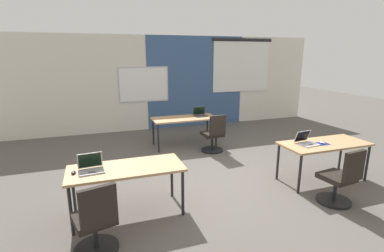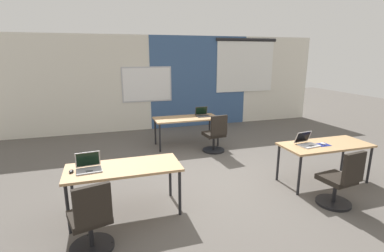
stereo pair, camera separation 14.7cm
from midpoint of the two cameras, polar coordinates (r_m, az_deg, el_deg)
name	(u,v)px [view 1 (the left image)]	position (r m, az deg, el deg)	size (l,w,h in m)	color
ground_plane	(221,180)	(5.43, 4.90, -10.61)	(24.00, 24.00, 0.00)	#56514C
back_wall_assembly	(166,82)	(8.98, -5.61, 8.60)	(10.00, 0.27, 2.80)	silver
desk_near_left	(126,171)	(4.22, -13.88, -8.71)	(1.60, 0.70, 0.72)	tan
desk_near_right	(324,146)	(5.66, 24.08, -3.64)	(1.60, 0.70, 0.72)	tan
desk_far_center	(184,120)	(7.18, -2.09, 1.19)	(1.60, 0.70, 0.72)	tan
laptop_near_left_end	(91,168)	(4.20, -20.37, -7.74)	(0.35, 0.30, 0.24)	#9E9EA3
mouse_near_left_end	(74,173)	(4.20, -23.39, -8.50)	(0.07, 0.11, 0.03)	black
chair_near_left_end	(96,225)	(3.66, -19.66, -17.99)	(0.54, 0.59, 0.92)	black
laptop_far_right	(200,114)	(7.35, 1.10, 2.38)	(0.33, 0.29, 0.23)	#333338
chair_far_right	(214,137)	(6.78, 3.71, -2.10)	(0.52, 0.56, 0.92)	black
laptop_near_right_inner	(306,141)	(5.42, 21.02, -2.89)	(0.37, 0.35, 0.23)	silver
mousepad_near_right_inner	(322,144)	(5.57, 23.73, -3.22)	(0.22, 0.19, 0.00)	navy
mouse_near_right_inner	(322,143)	(5.57, 23.75, -3.04)	(0.08, 0.11, 0.03)	silver
chair_near_right_inner	(340,182)	(4.97, 26.60, -9.83)	(0.52, 0.56, 0.92)	black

